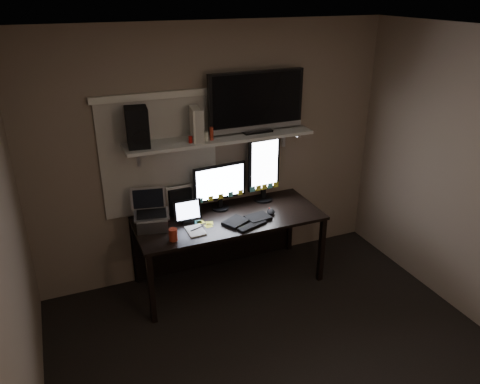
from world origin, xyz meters
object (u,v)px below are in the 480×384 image
monitor_landscape (220,187)px  mouse (271,212)px  desk (225,228)px  monitor_portrait (264,169)px  tv (256,102)px  cup (173,235)px  speaker (137,127)px  tablet (187,211)px  laptop (151,211)px  keyboard (247,220)px  game_console (196,124)px

monitor_landscape → mouse: bearing=-39.2°
desk → monitor_portrait: bearing=12.6°
mouse → tv: size_ratio=0.13×
desk → cup: (-0.61, -0.36, 0.23)m
mouse → speaker: 1.50m
desk → tv: bearing=15.0°
tablet → monitor_landscape: bearing=21.1°
cup → monitor_portrait: bearing=23.1°
laptop → tv: size_ratio=0.37×
monitor_landscape → speaker: 1.01m
keyboard → speaker: speaker is taller
desk → speaker: (-0.76, 0.08, 1.10)m
monitor_landscape → tablet: (-0.38, -0.15, -0.12)m
laptop → speaker: size_ratio=1.03×
monitor_portrait → mouse: size_ratio=5.61×
speaker → desk: bearing=0.2°
game_console → speaker: speaker is taller
monitor_portrait → cup: 1.21m
keyboard → tv: (0.25, 0.37, 1.02)m
mouse → tablet: tablet is taller
desk → tv: 1.28m
mouse → tv: bearing=112.6°
mouse → laptop: (-1.14, 0.14, 0.15)m
monitor_portrait → cup: bearing=-160.6°
laptop → cup: size_ratio=3.20×
mouse → speaker: speaker is taller
monitor_landscape → cup: (-0.60, -0.43, -0.18)m
cup → tv: size_ratio=0.11×
game_console → keyboard: bearing=-33.5°
keyboard → mouse: (0.28, 0.06, 0.01)m
tv → speaker: (-1.14, -0.02, -0.12)m
monitor_landscape → cup: monitor_landscape is taller
laptop → game_console: (0.49, 0.13, 0.72)m
monitor_portrait → tv: size_ratio=0.71×
cup → game_console: 1.01m
tablet → tv: tv is taller
keyboard → monitor_landscape: bearing=93.4°
mouse → game_console: size_ratio=0.41×
keyboard → tablet: 0.57m
desk → game_console: bearing=165.1°
monitor_landscape → keyboard: size_ratio=1.18×
keyboard → mouse: mouse is taller
keyboard → tablet: size_ratio=1.77×
keyboard → mouse: 0.29m
tv → speaker: bearing=179.7°
tv → game_console: tv is taller
cup → tv: 1.47m
monitor_landscape → tv: 0.89m
game_console → speaker: bearing=-173.4°
keyboard → tv: size_ratio=0.48×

